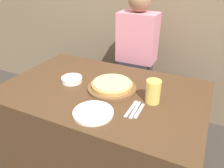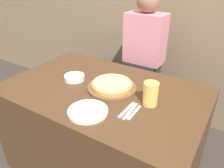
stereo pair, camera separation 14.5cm
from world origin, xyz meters
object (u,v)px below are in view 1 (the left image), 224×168
(side_bowl, at_px, (72,80))
(fork, at_px, (131,109))
(dinner_plate, at_px, (93,113))
(dinner_knife, at_px, (135,110))
(beer_glass, at_px, (153,91))
(spoon, at_px, (139,111))
(pizza_on_board, at_px, (112,86))
(diner_person, at_px, (136,66))

(side_bowl, distance_m, fork, 0.52)
(dinner_plate, relative_size, dinner_knife, 1.28)
(beer_glass, bearing_deg, fork, -124.23)
(spoon, bearing_deg, dinner_knife, 180.00)
(pizza_on_board, relative_size, dinner_plate, 1.43)
(beer_glass, bearing_deg, diner_person, 117.39)
(beer_glass, height_order, dinner_plate, beer_glass)
(pizza_on_board, height_order, fork, pizza_on_board)
(dinner_knife, bearing_deg, pizza_on_board, 144.21)
(fork, distance_m, spoon, 0.05)
(beer_glass, xyz_separation_m, side_bowl, (-0.59, 0.01, -0.06))
(side_bowl, height_order, diner_person, diner_person)
(pizza_on_board, height_order, side_bowl, pizza_on_board)
(side_bowl, xyz_separation_m, dinner_knife, (0.53, -0.13, -0.02))
(side_bowl, relative_size, dinner_knife, 0.82)
(beer_glass, height_order, spoon, beer_glass)
(dinner_plate, bearing_deg, side_bowl, 140.90)
(pizza_on_board, xyz_separation_m, dinner_plate, (0.03, -0.30, -0.02))
(beer_glass, relative_size, fork, 0.81)
(dinner_plate, height_order, dinner_knife, dinner_plate)
(side_bowl, bearing_deg, beer_glass, -0.60)
(dinner_plate, height_order, side_bowl, side_bowl)
(side_bowl, height_order, fork, side_bowl)
(dinner_plate, xyz_separation_m, diner_person, (-0.07, 0.91, -0.09))
(fork, bearing_deg, dinner_knife, 0.00)
(dinner_knife, xyz_separation_m, spoon, (0.03, 0.00, 0.00))
(beer_glass, height_order, diner_person, diner_person)
(spoon, bearing_deg, dinner_plate, -148.47)
(diner_person, bearing_deg, spoon, -68.98)
(fork, bearing_deg, beer_glass, 55.77)
(pizza_on_board, distance_m, fork, 0.26)
(fork, bearing_deg, pizza_on_board, 140.96)
(spoon, bearing_deg, side_bowl, 166.44)
(pizza_on_board, xyz_separation_m, beer_glass, (0.29, -0.03, 0.05))
(pizza_on_board, xyz_separation_m, diner_person, (-0.05, 0.61, -0.11))
(fork, bearing_deg, spoon, 0.00)
(pizza_on_board, relative_size, fork, 1.82)
(pizza_on_board, distance_m, dinner_plate, 0.30)
(beer_glass, height_order, fork, beer_glass)
(beer_glass, relative_size, dinner_knife, 0.81)
(fork, relative_size, diner_person, 0.14)
(pizza_on_board, bearing_deg, dinner_plate, -84.84)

